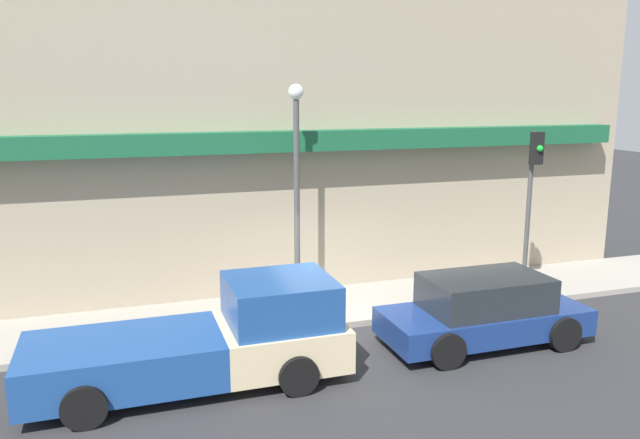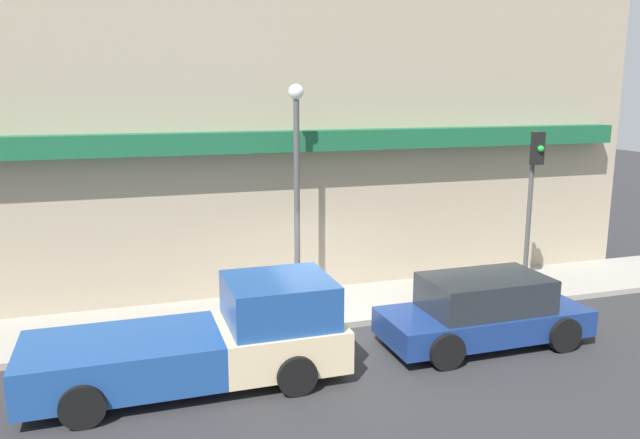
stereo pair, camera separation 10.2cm
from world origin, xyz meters
The scene contains 8 objects.
ground_plane centered at (0.00, 0.00, 0.00)m, with size 80.00×80.00×0.00m, color #2D2D30.
sidewalk centered at (0.00, 1.32, 0.07)m, with size 36.00×2.64×0.15m.
building centered at (-0.01, 4.12, 4.53)m, with size 19.80×3.80×9.67m.
pickup_truck centered at (-3.02, -1.69, 0.82)m, with size 5.72×2.21×1.86m.
parked_car centered at (2.74, -1.69, 0.73)m, with size 4.40×1.97×1.49m.
fire_hydrant centered at (-2.32, 0.93, 0.52)m, with size 0.20×0.20×0.75m.
street_lamp centered at (-0.45, 1.50, 3.48)m, with size 0.36×0.36×5.31m.
traffic_light centered at (5.38, 0.47, 2.99)m, with size 0.28×0.42×4.17m.
Camera 2 is at (-4.42, -12.52, 5.28)m, focal length 35.00 mm.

